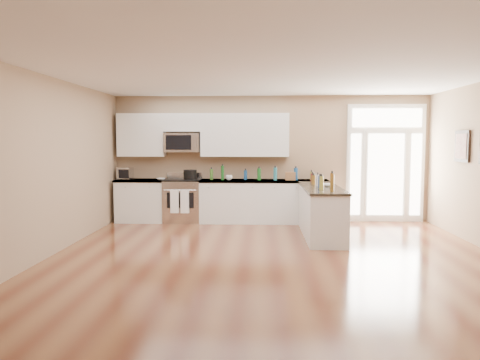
% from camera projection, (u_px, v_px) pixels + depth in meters
% --- Properties ---
extents(ground, '(8.00, 8.00, 0.00)m').
position_uv_depth(ground, '(276.00, 268.00, 6.65)').
color(ground, '#5D2C1A').
extents(room_shell, '(8.00, 8.00, 8.00)m').
position_uv_depth(room_shell, '(277.00, 147.00, 6.51)').
color(room_shell, '#9D8163').
rests_on(room_shell, ground).
extents(back_cabinet_left, '(1.10, 0.66, 0.94)m').
position_uv_depth(back_cabinet_left, '(142.00, 202.00, 10.41)').
color(back_cabinet_left, silver).
rests_on(back_cabinet_left, ground).
extents(back_cabinet_right, '(2.85, 0.66, 0.94)m').
position_uv_depth(back_cabinet_right, '(263.00, 203.00, 10.30)').
color(back_cabinet_right, silver).
rests_on(back_cabinet_right, ground).
extents(peninsula_cabinet, '(0.69, 2.32, 0.94)m').
position_uv_depth(peninsula_cabinet, '(321.00, 213.00, 8.81)').
color(peninsula_cabinet, silver).
rests_on(peninsula_cabinet, ground).
extents(upper_cabinet_left, '(1.04, 0.33, 0.95)m').
position_uv_depth(upper_cabinet_left, '(142.00, 135.00, 10.43)').
color(upper_cabinet_left, silver).
rests_on(upper_cabinet_left, room_shell).
extents(upper_cabinet_right, '(1.94, 0.33, 0.95)m').
position_uv_depth(upper_cabinet_right, '(245.00, 135.00, 10.33)').
color(upper_cabinet_right, silver).
rests_on(upper_cabinet_right, room_shell).
extents(upper_cabinet_short, '(0.82, 0.33, 0.40)m').
position_uv_depth(upper_cabinet_short, '(183.00, 123.00, 10.37)').
color(upper_cabinet_short, silver).
rests_on(upper_cabinet_short, room_shell).
extents(microwave, '(0.78, 0.41, 0.42)m').
position_uv_depth(microwave, '(183.00, 142.00, 10.37)').
color(microwave, silver).
rests_on(microwave, room_shell).
extents(entry_door, '(1.70, 0.10, 2.60)m').
position_uv_depth(entry_door, '(385.00, 163.00, 10.37)').
color(entry_door, white).
rests_on(entry_door, ground).
extents(wall_art_near, '(0.05, 0.58, 0.58)m').
position_uv_depth(wall_art_near, '(462.00, 146.00, 8.55)').
color(wall_art_near, black).
rests_on(wall_art_near, room_shell).
extents(kitchen_range, '(0.80, 0.71, 1.08)m').
position_uv_depth(kitchen_range, '(183.00, 200.00, 10.37)').
color(kitchen_range, silver).
rests_on(kitchen_range, ground).
extents(stockpot, '(0.29, 0.29, 0.23)m').
position_uv_depth(stockpot, '(190.00, 174.00, 10.26)').
color(stockpot, black).
rests_on(stockpot, kitchen_range).
extents(toaster_oven, '(0.34, 0.29, 0.26)m').
position_uv_depth(toaster_oven, '(125.00, 173.00, 10.44)').
color(toaster_oven, silver).
rests_on(toaster_oven, back_cabinet_left).
extents(cardboard_box, '(0.22, 0.16, 0.18)m').
position_uv_depth(cardboard_box, '(290.00, 176.00, 10.18)').
color(cardboard_box, brown).
rests_on(cardboard_box, back_cabinet_right).
extents(bowl_left, '(0.22, 0.22, 0.04)m').
position_uv_depth(bowl_left, '(161.00, 179.00, 10.22)').
color(bowl_left, white).
rests_on(bowl_left, back_cabinet_left).
extents(bowl_peninsula, '(0.21, 0.21, 0.06)m').
position_uv_depth(bowl_peninsula, '(329.00, 185.00, 8.75)').
color(bowl_peninsula, white).
rests_on(bowl_peninsula, peninsula_cabinet).
extents(cup_counter, '(0.18, 0.18, 0.11)m').
position_uv_depth(cup_counter, '(229.00, 178.00, 10.19)').
color(cup_counter, white).
rests_on(cup_counter, back_cabinet_right).
extents(counter_bottles, '(2.36, 2.42, 0.31)m').
position_uv_depth(counter_bottles, '(283.00, 177.00, 9.57)').
color(counter_bottles, '#19591E').
rests_on(counter_bottles, back_cabinet_right).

